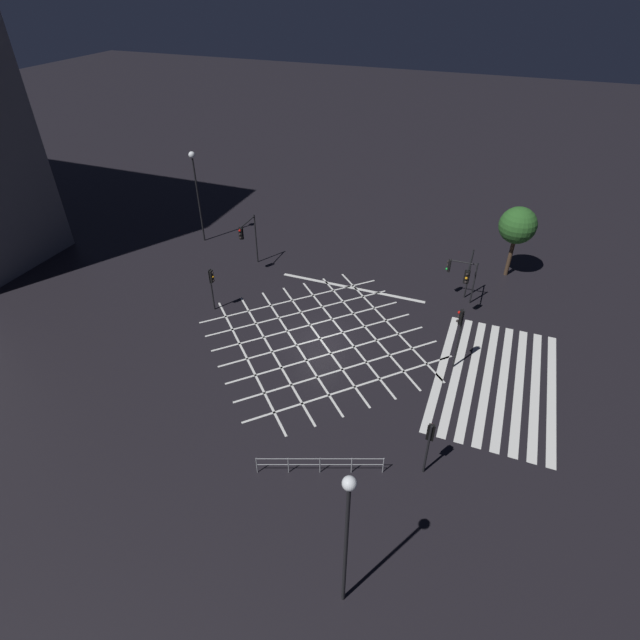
{
  "coord_description": "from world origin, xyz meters",
  "views": [
    {
      "loc": [
        -24.2,
        -9.27,
        20.29
      ],
      "look_at": [
        0.0,
        0.0,
        1.53
      ],
      "focal_mm": 28.0,
      "sensor_mm": 36.0,
      "label": 1
    }
  ],
  "objects_px": {
    "traffic_light_se_cross": "(459,271)",
    "traffic_light_sw_main": "(430,438)",
    "traffic_light_median_south": "(459,327)",
    "traffic_light_ne_main": "(248,234)",
    "traffic_light_median_north": "(212,282)",
    "street_tree_near": "(518,226)",
    "street_lamp_west": "(195,178)",
    "street_lamp_east": "(347,522)",
    "traffic_light_se_main": "(468,274)"
  },
  "relations": [
    {
      "from": "traffic_light_se_main",
      "to": "street_lamp_west",
      "type": "relative_size",
      "value": 0.5
    },
    {
      "from": "traffic_light_sw_main",
      "to": "street_tree_near",
      "type": "relative_size",
      "value": 0.57
    },
    {
      "from": "traffic_light_se_main",
      "to": "traffic_light_ne_main",
      "type": "bearing_deg",
      "value": -89.08
    },
    {
      "from": "traffic_light_se_cross",
      "to": "traffic_light_sw_main",
      "type": "bearing_deg",
      "value": 93.45
    },
    {
      "from": "traffic_light_se_main",
      "to": "street_tree_near",
      "type": "height_order",
      "value": "street_tree_near"
    },
    {
      "from": "traffic_light_median_south",
      "to": "traffic_light_se_main",
      "type": "relative_size",
      "value": 1.06
    },
    {
      "from": "street_lamp_west",
      "to": "street_tree_near",
      "type": "height_order",
      "value": "street_lamp_west"
    },
    {
      "from": "street_tree_near",
      "to": "street_lamp_west",
      "type": "bearing_deg",
      "value": 97.62
    },
    {
      "from": "traffic_light_sw_main",
      "to": "traffic_light_ne_main",
      "type": "relative_size",
      "value": 0.77
    },
    {
      "from": "street_lamp_east",
      "to": "street_lamp_west",
      "type": "height_order",
      "value": "street_lamp_west"
    },
    {
      "from": "traffic_light_median_south",
      "to": "traffic_light_sw_main",
      "type": "bearing_deg",
      "value": 89.59
    },
    {
      "from": "traffic_light_sw_main",
      "to": "traffic_light_ne_main",
      "type": "distance_m",
      "value": 22.31
    },
    {
      "from": "traffic_light_ne_main",
      "to": "traffic_light_se_cross",
      "type": "height_order",
      "value": "traffic_light_ne_main"
    },
    {
      "from": "traffic_light_median_north",
      "to": "street_lamp_west",
      "type": "relative_size",
      "value": 0.41
    },
    {
      "from": "traffic_light_se_main",
      "to": "street_lamp_east",
      "type": "xyz_separation_m",
      "value": [
        -21.89,
        1.46,
        2.29
      ]
    },
    {
      "from": "traffic_light_median_south",
      "to": "traffic_light_sw_main",
      "type": "relative_size",
      "value": 1.31
    },
    {
      "from": "traffic_light_ne_main",
      "to": "street_lamp_west",
      "type": "distance_m",
      "value": 7.4
    },
    {
      "from": "traffic_light_median_south",
      "to": "street_tree_near",
      "type": "height_order",
      "value": "street_tree_near"
    },
    {
      "from": "traffic_light_sw_main",
      "to": "traffic_light_se_main",
      "type": "distance_m",
      "value": 14.75
    },
    {
      "from": "traffic_light_median_south",
      "to": "traffic_light_ne_main",
      "type": "bearing_deg",
      "value": -20.08
    },
    {
      "from": "traffic_light_ne_main",
      "to": "street_lamp_west",
      "type": "xyz_separation_m",
      "value": [
        3.07,
        6.2,
        2.63
      ]
    },
    {
      "from": "street_lamp_west",
      "to": "traffic_light_median_north",
      "type": "bearing_deg",
      "value": -144.34
    },
    {
      "from": "traffic_light_se_main",
      "to": "traffic_light_median_north",
      "type": "distance_m",
      "value": 17.55
    },
    {
      "from": "traffic_light_median_south",
      "to": "street_lamp_west",
      "type": "relative_size",
      "value": 0.54
    },
    {
      "from": "traffic_light_se_main",
      "to": "traffic_light_se_cross",
      "type": "bearing_deg",
      "value": -147.82
    },
    {
      "from": "traffic_light_median_north",
      "to": "traffic_light_se_cross",
      "type": "bearing_deg",
      "value": 25.12
    },
    {
      "from": "traffic_light_sw_main",
      "to": "traffic_light_se_cross",
      "type": "xyz_separation_m",
      "value": [
        15.8,
        0.95,
        0.12
      ]
    },
    {
      "from": "street_lamp_west",
      "to": "traffic_light_sw_main",
      "type": "bearing_deg",
      "value": -127.11
    },
    {
      "from": "traffic_light_ne_main",
      "to": "traffic_light_se_main",
      "type": "xyz_separation_m",
      "value": [
        0.27,
        -16.7,
        -0.13
      ]
    },
    {
      "from": "traffic_light_sw_main",
      "to": "street_tree_near",
      "type": "height_order",
      "value": "street_tree_near"
    },
    {
      "from": "traffic_light_median_north",
      "to": "street_lamp_east",
      "type": "bearing_deg",
      "value": -46.29
    },
    {
      "from": "traffic_light_sw_main",
      "to": "street_tree_near",
      "type": "distance_m",
      "value": 21.16
    },
    {
      "from": "traffic_light_median_south",
      "to": "traffic_light_se_cross",
      "type": "relative_size",
      "value": 1.27
    },
    {
      "from": "traffic_light_ne_main",
      "to": "street_tree_near",
      "type": "relative_size",
      "value": 0.75
    },
    {
      "from": "traffic_light_se_cross",
      "to": "traffic_light_median_north",
      "type": "bearing_deg",
      "value": 25.12
    },
    {
      "from": "traffic_light_sw_main",
      "to": "traffic_light_median_north",
      "type": "relative_size",
      "value": 0.99
    },
    {
      "from": "traffic_light_se_main",
      "to": "traffic_light_se_cross",
      "type": "distance_m",
      "value": 1.37
    },
    {
      "from": "traffic_light_se_main",
      "to": "traffic_light_se_cross",
      "type": "height_order",
      "value": "traffic_light_se_main"
    },
    {
      "from": "traffic_light_ne_main",
      "to": "traffic_light_se_main",
      "type": "height_order",
      "value": "traffic_light_ne_main"
    },
    {
      "from": "traffic_light_median_south",
      "to": "traffic_light_ne_main",
      "type": "distance_m",
      "value": 18.14
    },
    {
      "from": "traffic_light_ne_main",
      "to": "traffic_light_se_cross",
      "type": "xyz_separation_m",
      "value": [
        1.34,
        -16.02,
        -0.67
      ]
    },
    {
      "from": "traffic_light_se_main",
      "to": "traffic_light_median_south",
      "type": "bearing_deg",
      "value": 2.98
    },
    {
      "from": "traffic_light_median_south",
      "to": "traffic_light_ne_main",
      "type": "relative_size",
      "value": 1.01
    },
    {
      "from": "traffic_light_median_north",
      "to": "street_tree_near",
      "type": "relative_size",
      "value": 0.58
    },
    {
      "from": "traffic_light_median_north",
      "to": "street_tree_near",
      "type": "xyz_separation_m",
      "value": [
        12.51,
        -18.98,
        1.88
      ]
    },
    {
      "from": "traffic_light_se_cross",
      "to": "street_tree_near",
      "type": "xyz_separation_m",
      "value": [
        5.15,
        -3.29,
        1.78
      ]
    },
    {
      "from": "street_lamp_west",
      "to": "street_lamp_east",
      "type": "bearing_deg",
      "value": -139.03
    },
    {
      "from": "traffic_light_median_south",
      "to": "street_lamp_east",
      "type": "bearing_deg",
      "value": 83.35
    },
    {
      "from": "traffic_light_se_main",
      "to": "traffic_light_median_north",
      "type": "bearing_deg",
      "value": -68.98
    },
    {
      "from": "traffic_light_se_cross",
      "to": "street_lamp_east",
      "type": "bearing_deg",
      "value": 88.04
    }
  ]
}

